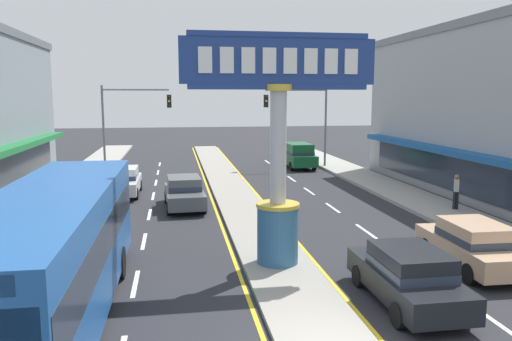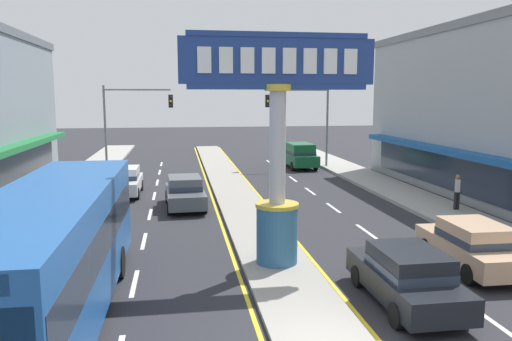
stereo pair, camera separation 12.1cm
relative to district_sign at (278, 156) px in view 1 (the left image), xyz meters
name	(u,v)px [view 1 (the left image)]	position (x,y,z in m)	size (l,w,h in m)	color
median_strip	(233,192)	(0.00, 12.41, -3.52)	(2.26, 52.00, 0.14)	gray
sidewalk_left	(54,205)	(-9.20, 10.41, -3.50)	(2.95, 60.00, 0.18)	#9E9B93
sidewalk_right	(402,194)	(9.20, 10.41, -3.50)	(2.95, 60.00, 0.18)	#9E9B93
lane_markings	(236,198)	(0.00, 11.05, -3.59)	(9.00, 52.00, 0.01)	silver
district_sign	(278,156)	(0.00, 0.00, 0.00)	(6.04, 1.38, 7.22)	#33668C
traffic_light_left_side	(129,113)	(-6.36, 21.40, 0.65)	(4.86, 0.46, 6.20)	slate
traffic_light_right_side	(303,112)	(6.36, 21.44, 0.65)	(4.86, 0.46, 6.20)	slate
bus_near_right_lane	(54,249)	(-6.08, -3.18, -1.73)	(2.62, 11.22, 3.26)	#1E5199
sedan_far_right_lane	(123,181)	(-6.08, 12.99, -2.81)	(1.86, 4.31, 1.53)	silver
sedan_near_left_lane	(408,275)	(2.78, -3.45, -2.81)	(1.86, 4.31, 1.53)	black
sedan_mid_left_lane	(472,244)	(6.08, -1.16, -2.81)	(1.92, 4.34, 1.53)	tan
sedan_far_left_oncoming	(184,192)	(-2.78, 9.20, -2.81)	(2.00, 4.38, 1.53)	#4C5156
suv_kerb_right	(298,155)	(6.08, 21.80, -2.61)	(2.09, 4.66, 1.90)	#14562D
pedestrian_near_kerb	(456,190)	(9.79, 6.03, -2.48)	(0.39, 0.46, 1.66)	black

